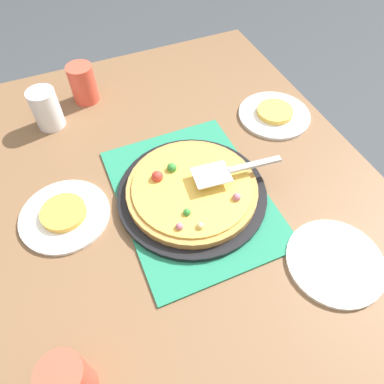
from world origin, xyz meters
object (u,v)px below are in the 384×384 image
at_px(cup_corner, 68,381).
at_px(plate_near_left, 274,115).
at_px(plate_side, 335,262).
at_px(cup_far, 46,109).
at_px(cup_near, 83,84).
at_px(pizza, 192,189).
at_px(pizza_pan, 192,194).
at_px(served_slice_left, 275,112).
at_px(served_slice_right, 63,213).
at_px(pizza_server, 230,170).
at_px(plate_far_right, 65,216).

bearing_deg(cup_corner, plate_near_left, 124.95).
xyz_separation_m(plate_side, cup_far, (-0.72, -0.51, 0.06)).
bearing_deg(cup_near, pizza, 17.32).
distance_m(pizza_pan, plate_side, 0.37).
distance_m(pizza_pan, cup_corner, 0.49).
distance_m(cup_near, cup_far, 0.15).
bearing_deg(cup_corner, cup_near, 165.62).
bearing_deg(cup_near, plate_near_left, 58.83).
distance_m(served_slice_left, cup_corner, 0.89).
xyz_separation_m(plate_side, served_slice_right, (-0.37, -0.54, 0.01)).
distance_m(plate_near_left, pizza_server, 0.33).
bearing_deg(cup_corner, pizza_pan, 131.03).
distance_m(cup_near, cup_corner, 0.84).
relative_size(pizza_pan, pizza_server, 1.63).
distance_m(plate_side, pizza_server, 0.32).
height_order(pizza_pan, served_slice_right, served_slice_right).
bearing_deg(plate_side, served_slice_right, -124.36).
xyz_separation_m(plate_near_left, served_slice_right, (0.12, -0.67, 0.01)).
bearing_deg(pizza_pan, plate_side, 36.67).
xyz_separation_m(pizza, pizza_server, (0.01, 0.10, 0.04)).
bearing_deg(cup_far, pizza, 33.80).
relative_size(plate_near_left, plate_side, 1.00).
relative_size(pizza, plate_side, 1.50).
bearing_deg(pizza_server, pizza, -95.96).
height_order(plate_far_right, cup_corner, cup_corner).
distance_m(plate_near_left, plate_far_right, 0.68).
height_order(plate_near_left, cup_corner, cup_corner).
distance_m(plate_far_right, cup_corner, 0.39).
height_order(plate_side, served_slice_right, served_slice_right).
height_order(served_slice_right, cup_corner, cup_corner).
bearing_deg(cup_far, plate_far_right, -4.81).
height_order(pizza, pizza_server, pizza_server).
relative_size(plate_side, served_slice_left, 2.00).
bearing_deg(plate_side, pizza, -143.23).
distance_m(pizza, plate_side, 0.37).
height_order(pizza_pan, plate_far_right, pizza_pan).
bearing_deg(served_slice_right, pizza, 77.89).
bearing_deg(served_slice_right, cup_corner, -7.95).
relative_size(pizza_pan, cup_near, 3.17).
xyz_separation_m(plate_near_left, pizza_server, (0.20, -0.26, 0.07)).
relative_size(plate_side, cup_corner, 1.83).
height_order(pizza, plate_near_left, pizza).
xyz_separation_m(pizza, cup_far, (-0.42, -0.28, 0.03)).
relative_size(plate_far_right, cup_near, 1.83).
bearing_deg(pizza_pan, pizza_server, 84.03).
xyz_separation_m(pizza, served_slice_right, (-0.07, -0.31, -0.02)).
distance_m(pizza_pan, plate_near_left, 0.40).
height_order(served_slice_left, pizza_server, pizza_server).
height_order(plate_near_left, plate_far_right, same).
height_order(plate_side, cup_corner, cup_corner).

